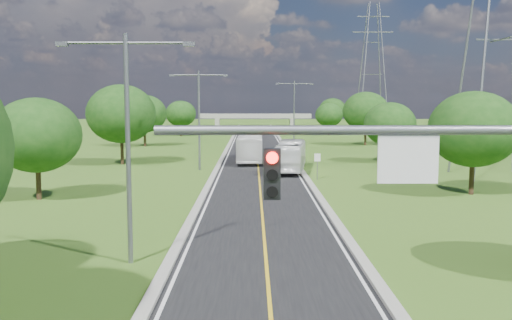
{
  "coord_description": "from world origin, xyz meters",
  "views": [
    {
      "loc": [
        -0.6,
        -12.62,
        7.24
      ],
      "look_at": [
        -0.36,
        26.67,
        3.0
      ],
      "focal_mm": 40.0,
      "sensor_mm": 36.0,
      "label": 1
    }
  ],
  "objects": [
    {
      "name": "streetlight_mid_left",
      "position": [
        -6.0,
        45.0,
        5.94
      ],
      "size": [
        5.9,
        0.25,
        10.0
      ],
      "color": "slate",
      "rests_on": "ground"
    },
    {
      "name": "tree_re",
      "position": [
        14.5,
        100.0,
        4.02
      ],
      "size": [
        5.46,
        5.46,
        6.35
      ],
      "color": "black",
      "rests_on": "ground"
    },
    {
      "name": "bus_outbound",
      "position": [
        3.2,
        43.92,
        1.55
      ],
      "size": [
        3.92,
        10.94,
        2.98
      ],
      "primitive_type": "imported",
      "rotation": [
        0.0,
        0.0,
        3.01
      ],
      "color": "white",
      "rests_on": "road"
    },
    {
      "name": "tree_ld",
      "position": [
        -17.0,
        74.0,
        4.95
      ],
      "size": [
        6.72,
        6.72,
        7.82
      ],
      "color": "black",
      "rests_on": "ground"
    },
    {
      "name": "tree_rc",
      "position": [
        15.0,
        52.0,
        4.33
      ],
      "size": [
        5.88,
        5.88,
        6.84
      ],
      "color": "black",
      "rests_on": "ground"
    },
    {
      "name": "tree_rf",
      "position": [
        18.0,
        120.0,
        4.64
      ],
      "size": [
        6.3,
        6.3,
        7.33
      ],
      "color": "black",
      "rests_on": "ground"
    },
    {
      "name": "bus_inbound",
      "position": [
        -0.9,
        52.72,
        1.7
      ],
      "size": [
        2.88,
        11.83,
        3.29
      ],
      "primitive_type": "imported",
      "rotation": [
        0.0,
        0.0,
        -0.01
      ],
      "color": "white",
      "rests_on": "road"
    },
    {
      "name": "streetlight_near_left",
      "position": [
        -6.0,
        12.0,
        5.94
      ],
      "size": [
        5.9,
        0.25,
        10.0
      ],
      "color": "slate",
      "rests_on": "ground"
    },
    {
      "name": "curb_right",
      "position": [
        4.25,
        66.0,
        0.11
      ],
      "size": [
        0.5,
        150.0,
        0.22
      ],
      "primitive_type": "cube",
      "color": "gray",
      "rests_on": "ground"
    },
    {
      "name": "tree_rd",
      "position": [
        17.0,
        76.0,
        5.27
      ],
      "size": [
        7.14,
        7.14,
        8.3
      ],
      "color": "black",
      "rests_on": "ground"
    },
    {
      "name": "ground",
      "position": [
        0.0,
        60.0,
        0.0
      ],
      "size": [
        260.0,
        260.0,
        0.0
      ],
      "primitive_type": "plane",
      "color": "#345919",
      "rests_on": "ground"
    },
    {
      "name": "road",
      "position": [
        0.0,
        66.0,
        0.03
      ],
      "size": [
        8.0,
        150.0,
        0.06
      ],
      "primitive_type": "cube",
      "color": "black",
      "rests_on": "ground"
    },
    {
      "name": "tree_lb",
      "position": [
        -16.0,
        28.0,
        4.64
      ],
      "size": [
        6.3,
        6.3,
        7.33
      ],
      "color": "black",
      "rests_on": "ground"
    },
    {
      "name": "tree_le",
      "position": [
        -14.5,
        98.0,
        4.33
      ],
      "size": [
        5.88,
        5.88,
        6.84
      ],
      "color": "black",
      "rests_on": "ground"
    },
    {
      "name": "overpass",
      "position": [
        0.0,
        140.0,
        2.41
      ],
      "size": [
        30.0,
        3.0,
        3.2
      ],
      "color": "gray",
      "rests_on": "ground"
    },
    {
      "name": "tree_rb",
      "position": [
        16.0,
        30.0,
        4.95
      ],
      "size": [
        6.72,
        6.72,
        7.82
      ],
      "color": "black",
      "rests_on": "ground"
    },
    {
      "name": "curb_left",
      "position": [
        -4.25,
        66.0,
        0.11
      ],
      "size": [
        0.5,
        150.0,
        0.22
      ],
      "primitive_type": "cube",
      "color": "gray",
      "rests_on": "ground"
    },
    {
      "name": "tree_lc",
      "position": [
        -15.0,
        50.0,
        5.58
      ],
      "size": [
        7.56,
        7.56,
        8.79
      ],
      "color": "black",
      "rests_on": "ground"
    },
    {
      "name": "power_tower_far",
      "position": [
        26.0,
        115.0,
        14.01
      ],
      "size": [
        9.0,
        6.4,
        28.0
      ],
      "color": "slate",
      "rests_on": "ground"
    },
    {
      "name": "streetlight_far_right",
      "position": [
        6.0,
        78.0,
        5.94
      ],
      "size": [
        5.9,
        0.25,
        10.0
      ],
      "color": "slate",
      "rests_on": "ground"
    },
    {
      "name": "signal_mast",
      "position": [
        3.68,
        -1.0,
        4.91
      ],
      "size": [
        8.54,
        0.33,
        7.2
      ],
      "color": "slate",
      "rests_on": "ground"
    },
    {
      "name": "power_tower_near",
      "position": [
        22.0,
        40.0,
        14.01
      ],
      "size": [
        9.0,
        6.4,
        28.0
      ],
      "color": "slate",
      "rests_on": "ground"
    },
    {
      "name": "speed_limit_sign",
      "position": [
        5.2,
        37.98,
        1.6
      ],
      "size": [
        0.55,
        0.09,
        2.4
      ],
      "color": "slate",
      "rests_on": "ground"
    }
  ]
}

